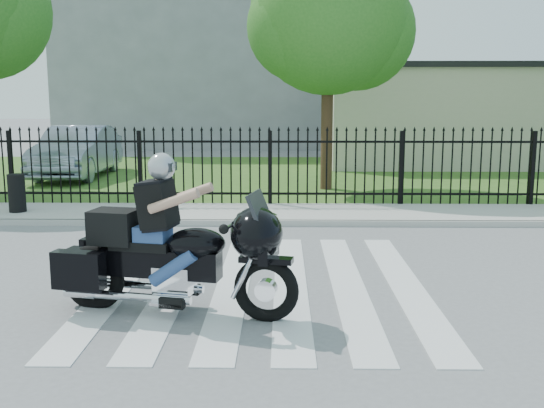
{
  "coord_description": "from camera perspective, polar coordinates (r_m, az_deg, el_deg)",
  "views": [
    {
      "loc": [
        0.28,
        -8.53,
        2.62
      ],
      "look_at": [
        0.13,
        0.83,
        1.0
      ],
      "focal_mm": 42.0,
      "sensor_mm": 36.0,
      "label": 1
    }
  ],
  "objects": [
    {
      "name": "ground",
      "position": [
        8.93,
        -0.93,
        -7.25
      ],
      "size": [
        120.0,
        120.0,
        0.0
      ],
      "primitive_type": "plane",
      "color": "slate",
      "rests_on": "ground"
    },
    {
      "name": "crosswalk",
      "position": [
        8.92,
        -0.93,
        -7.22
      ],
      "size": [
        5.0,
        5.5,
        0.01
      ],
      "primitive_type": null,
      "color": "silver",
      "rests_on": "ground"
    },
    {
      "name": "sidewalk",
      "position": [
        13.77,
        -0.26,
        -0.89
      ],
      "size": [
        40.0,
        2.0,
        0.12
      ],
      "primitive_type": "cube",
      "color": "#ADAAA3",
      "rests_on": "ground"
    },
    {
      "name": "curb",
      "position": [
        12.79,
        -0.35,
        -1.72
      ],
      "size": [
        40.0,
        0.12,
        0.12
      ],
      "primitive_type": "cube",
      "color": "#ADAAA3",
      "rests_on": "ground"
    },
    {
      "name": "grass_strip",
      "position": [
        20.69,
        0.15,
        2.58
      ],
      "size": [
        40.0,
        12.0,
        0.02
      ],
      "primitive_type": "cube",
      "color": "#335A1E",
      "rests_on": "ground"
    },
    {
      "name": "iron_fence",
      "position": [
        14.63,
        -0.18,
        3.08
      ],
      "size": [
        26.0,
        0.04,
        1.8
      ],
      "color": "black",
      "rests_on": "ground"
    },
    {
      "name": "tree_mid",
      "position": [
        17.69,
        5.08,
        16.43
      ],
      "size": [
        4.2,
        4.2,
        6.78
      ],
      "color": "#382316",
      "rests_on": "ground"
    },
    {
      "name": "building_low",
      "position": [
        25.44,
        16.39,
        7.47
      ],
      "size": [
        10.0,
        6.0,
        3.5
      ],
      "primitive_type": "cube",
      "color": "beige",
      "rests_on": "ground"
    },
    {
      "name": "building_low_roof",
      "position": [
        25.45,
        16.59,
        11.64
      ],
      "size": [
        10.2,
        6.2,
        0.2
      ],
      "primitive_type": "cube",
      "color": "black",
      "rests_on": "building_low"
    },
    {
      "name": "building_tall",
      "position": [
        34.85,
        -4.64,
        15.36
      ],
      "size": [
        15.0,
        10.0,
        12.0
      ],
      "primitive_type": "cube",
      "color": "#919398",
      "rests_on": "ground"
    },
    {
      "name": "motorcycle_rider",
      "position": [
        7.7,
        -9.24,
        -3.88
      ],
      "size": [
        2.98,
        1.38,
        1.99
      ],
      "rotation": [
        0.0,
        0.0,
        -0.2
      ],
      "color": "black",
      "rests_on": "ground"
    },
    {
      "name": "parked_car",
      "position": [
        21.08,
        -17.06,
        4.51
      ],
      "size": [
        1.75,
        4.9,
        1.61
      ],
      "primitive_type": "imported",
      "rotation": [
        0.0,
        0.0,
        0.01
      ],
      "color": "#8C98B0",
      "rests_on": "grass_strip"
    },
    {
      "name": "litter_bin",
      "position": [
        14.69,
        -21.9,
        0.92
      ],
      "size": [
        0.36,
        0.36,
        0.81
      ],
      "primitive_type": "cylinder",
      "rotation": [
        0.0,
        0.0,
        -0.01
      ],
      "color": "black",
      "rests_on": "sidewalk"
    }
  ]
}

